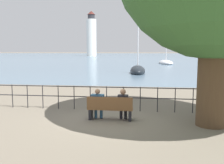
% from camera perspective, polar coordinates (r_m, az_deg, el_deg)
% --- Properties ---
extents(ground_plane, '(1000.00, 1000.00, 0.00)m').
position_cam_1_polar(ground_plane, '(9.51, -0.40, -8.59)').
color(ground_plane, '#706656').
extents(harbor_water, '(600.00, 300.00, 0.01)m').
position_cam_1_polar(harbor_water, '(168.01, 7.09, 6.14)').
color(harbor_water, slate).
rests_on(harbor_water, ground_plane).
extents(park_bench, '(1.69, 0.45, 0.90)m').
position_cam_1_polar(park_bench, '(9.34, -0.45, -6.16)').
color(park_bench, brown).
rests_on(park_bench, ground_plane).
extents(seated_person_left, '(0.48, 0.35, 1.17)m').
position_cam_1_polar(seated_person_left, '(9.44, -3.27, -4.68)').
color(seated_person_left, navy).
rests_on(seated_person_left, ground_plane).
extents(seated_person_right, '(0.38, 0.35, 1.19)m').
position_cam_1_polar(seated_person_right, '(9.31, 2.54, -4.77)').
color(seated_person_right, black).
rests_on(seated_person_right, ground_plane).
extents(promenade_railing, '(13.84, 0.04, 1.05)m').
position_cam_1_polar(promenade_railing, '(10.77, 0.67, -2.93)').
color(promenade_railing, black).
rests_on(promenade_railing, ground_plane).
extents(sailboat_0, '(3.35, 7.92, 10.36)m').
position_cam_1_polar(sailboat_0, '(51.51, 12.20, 4.36)').
color(sailboat_0, silver).
rests_on(sailboat_0, ground_plane).
extents(sailboat_1, '(2.02, 5.17, 8.99)m').
position_cam_1_polar(sailboat_1, '(29.22, 5.87, 2.62)').
color(sailboat_1, black).
rests_on(sailboat_1, ground_plane).
extents(harbor_lighthouse, '(5.03, 5.03, 22.80)m').
position_cam_1_polar(harbor_lighthouse, '(130.26, -4.71, 10.58)').
color(harbor_lighthouse, white).
rests_on(harbor_lighthouse, ground_plane).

